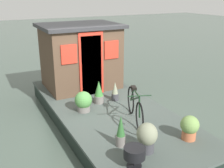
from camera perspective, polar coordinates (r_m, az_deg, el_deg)
ground_plane at (r=7.05m, az=-0.76°, el=-8.41°), size 60.00×60.00×0.00m
houseboat_deck at (r=6.95m, az=-0.77°, el=-6.75°), size 5.99×2.61×0.45m
houseboat_cabin at (r=8.19m, az=-6.80°, el=6.07°), size 1.85×2.32×1.93m
bicycle at (r=6.00m, az=4.94°, el=-4.87°), size 1.54×0.68×0.81m
potted_plant_lavender at (r=4.97m, az=7.54°, el=-11.19°), size 0.39×0.39×0.58m
potted_plant_ivy at (r=6.58m, az=-6.17°, el=-3.72°), size 0.43×0.43×0.51m
potted_plant_basil at (r=7.21m, az=0.65°, el=-1.66°), size 0.19×0.19×0.52m
potted_plant_thyme at (r=7.02m, az=-2.85°, el=-1.87°), size 0.26×0.26×0.62m
potted_plant_geranium at (r=5.56m, az=16.35°, el=-8.88°), size 0.37×0.37×0.51m
potted_plant_rosemary at (r=5.11m, az=1.89°, el=-10.19°), size 0.19×0.19×0.64m
charcoal_grill at (r=4.60m, az=4.87°, el=-14.65°), size 0.37×0.37×0.36m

